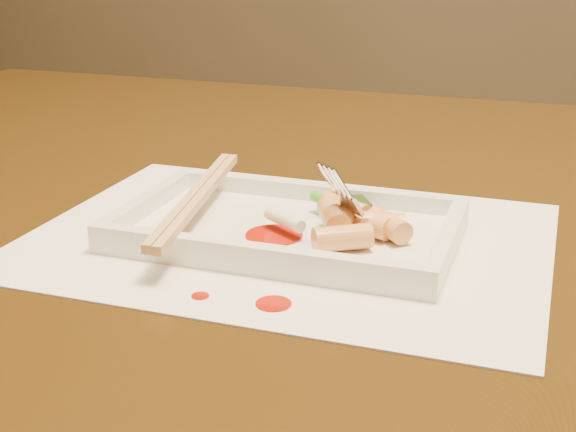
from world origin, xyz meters
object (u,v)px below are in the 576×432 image
(table, at_px, (320,278))
(placemat, at_px, (288,238))
(plate_base, at_px, (288,233))
(fork, at_px, (384,138))
(chopstick_a, at_px, (192,196))

(table, height_order, placemat, placemat)
(placemat, height_order, plate_base, plate_base)
(placemat, relative_size, fork, 2.86)
(plate_base, height_order, fork, fork)
(plate_base, bearing_deg, fork, 14.42)
(chopstick_a, height_order, fork, fork)
(placemat, bearing_deg, table, 96.80)
(table, relative_size, chopstick_a, 6.01)
(placemat, relative_size, chopstick_a, 1.72)
(plate_base, height_order, chopstick_a, chopstick_a)
(fork, bearing_deg, plate_base, -165.58)
(placemat, distance_m, plate_base, 0.00)
(table, xyz_separation_m, plate_base, (0.02, -0.15, 0.11))
(table, bearing_deg, placemat, -83.20)
(plate_base, bearing_deg, table, 96.80)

